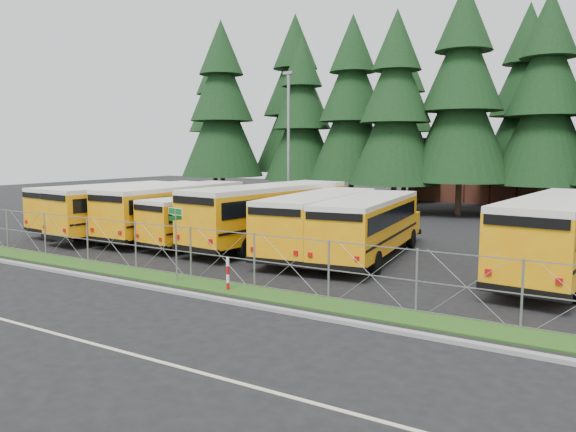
{
  "coord_description": "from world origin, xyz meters",
  "views": [
    {
      "loc": [
        13.38,
        -17.24,
        5.0
      ],
      "look_at": [
        0.35,
        4.0,
        1.99
      ],
      "focal_mm": 35.0,
      "sensor_mm": 36.0,
      "label": 1
    }
  ],
  "objects_px": {
    "street_sign": "(176,229)",
    "bus_0": "(113,207)",
    "bus_1": "(140,211)",
    "bus_4": "(274,216)",
    "bus_2": "(179,211)",
    "bus_6": "(370,228)",
    "bus_east": "(561,238)",
    "striped_bollard": "(228,274)",
    "light_standard": "(289,141)",
    "bus_3": "(218,219)",
    "bus_5": "(323,224)"
  },
  "relations": [
    {
      "from": "bus_1",
      "to": "bus_east",
      "type": "xyz_separation_m",
      "value": [
        21.65,
        1.02,
        0.11
      ]
    },
    {
      "from": "bus_3",
      "to": "bus_5",
      "type": "height_order",
      "value": "bus_5"
    },
    {
      "from": "bus_3",
      "to": "bus_east",
      "type": "xyz_separation_m",
      "value": [
        16.29,
        0.64,
        0.3
      ]
    },
    {
      "from": "bus_0",
      "to": "street_sign",
      "type": "relative_size",
      "value": 3.83
    },
    {
      "from": "striped_bollard",
      "to": "bus_6",
      "type": "bearing_deg",
      "value": 76.6
    },
    {
      "from": "bus_1",
      "to": "bus_6",
      "type": "distance_m",
      "value": 13.87
    },
    {
      "from": "bus_2",
      "to": "bus_3",
      "type": "xyz_separation_m",
      "value": [
        3.11,
        -0.42,
        -0.2
      ]
    },
    {
      "from": "street_sign",
      "to": "striped_bollard",
      "type": "height_order",
      "value": "street_sign"
    },
    {
      "from": "bus_2",
      "to": "light_standard",
      "type": "relative_size",
      "value": 1.12
    },
    {
      "from": "bus_1",
      "to": "bus_4",
      "type": "bearing_deg",
      "value": 15.56
    },
    {
      "from": "bus_4",
      "to": "light_standard",
      "type": "distance_m",
      "value": 10.95
    },
    {
      "from": "bus_5",
      "to": "light_standard",
      "type": "distance_m",
      "value": 13.13
    },
    {
      "from": "bus_4",
      "to": "striped_bollard",
      "type": "distance_m",
      "value": 9.34
    },
    {
      "from": "light_standard",
      "to": "bus_0",
      "type": "bearing_deg",
      "value": -125.46
    },
    {
      "from": "bus_2",
      "to": "street_sign",
      "type": "relative_size",
      "value": 4.03
    },
    {
      "from": "bus_2",
      "to": "bus_4",
      "type": "height_order",
      "value": "bus_4"
    },
    {
      "from": "bus_0",
      "to": "bus_3",
      "type": "xyz_separation_m",
      "value": [
        8.51,
        -0.41,
        -0.13
      ]
    },
    {
      "from": "bus_1",
      "to": "street_sign",
      "type": "xyz_separation_m",
      "value": [
        9.49,
        -7.28,
        0.56
      ]
    },
    {
      "from": "bus_1",
      "to": "bus_2",
      "type": "bearing_deg",
      "value": 26.8
    },
    {
      "from": "bus_2",
      "to": "light_standard",
      "type": "bearing_deg",
      "value": 81.19
    },
    {
      "from": "bus_2",
      "to": "bus_6",
      "type": "bearing_deg",
      "value": -0.78
    },
    {
      "from": "street_sign",
      "to": "bus_0",
      "type": "bearing_deg",
      "value": 147.44
    },
    {
      "from": "bus_2",
      "to": "bus_6",
      "type": "xyz_separation_m",
      "value": [
        11.6,
        -0.05,
        -0.07
      ]
    },
    {
      "from": "bus_east",
      "to": "street_sign",
      "type": "height_order",
      "value": "bus_east"
    },
    {
      "from": "light_standard",
      "to": "bus_2",
      "type": "bearing_deg",
      "value": -98.29
    },
    {
      "from": "bus_3",
      "to": "bus_4",
      "type": "height_order",
      "value": "bus_4"
    },
    {
      "from": "bus_0",
      "to": "bus_1",
      "type": "distance_m",
      "value": 3.25
    },
    {
      "from": "bus_3",
      "to": "light_standard",
      "type": "relative_size",
      "value": 0.97
    },
    {
      "from": "bus_6",
      "to": "striped_bollard",
      "type": "bearing_deg",
      "value": -110.6
    },
    {
      "from": "bus_4",
      "to": "bus_east",
      "type": "bearing_deg",
      "value": 4.95
    },
    {
      "from": "bus_2",
      "to": "bus_east",
      "type": "bearing_deg",
      "value": 0.12
    },
    {
      "from": "bus_east",
      "to": "light_standard",
      "type": "bearing_deg",
      "value": 157.87
    },
    {
      "from": "bus_6",
      "to": "bus_east",
      "type": "height_order",
      "value": "bus_east"
    },
    {
      "from": "bus_5",
      "to": "bus_6",
      "type": "distance_m",
      "value": 2.38
    },
    {
      "from": "bus_0",
      "to": "bus_4",
      "type": "relative_size",
      "value": 0.9
    },
    {
      "from": "bus_1",
      "to": "street_sign",
      "type": "relative_size",
      "value": 4.0
    },
    {
      "from": "street_sign",
      "to": "bus_4",
      "type": "bearing_deg",
      "value": 97.95
    },
    {
      "from": "bus_0",
      "to": "bus_5",
      "type": "bearing_deg",
      "value": 5.06
    },
    {
      "from": "light_standard",
      "to": "street_sign",
      "type": "bearing_deg",
      "value": -71.6
    },
    {
      "from": "bus_east",
      "to": "bus_2",
      "type": "bearing_deg",
      "value": -174.19
    },
    {
      "from": "bus_2",
      "to": "bus_3",
      "type": "bearing_deg",
      "value": -8.22
    },
    {
      "from": "bus_1",
      "to": "bus_4",
      "type": "xyz_separation_m",
      "value": [
        8.3,
        1.23,
        0.1
      ]
    },
    {
      "from": "bus_3",
      "to": "bus_4",
      "type": "xyz_separation_m",
      "value": [
        2.94,
        0.85,
        0.29
      ]
    },
    {
      "from": "bus_0",
      "to": "street_sign",
      "type": "bearing_deg",
      "value": -26.72
    },
    {
      "from": "bus_2",
      "to": "bus_0",
      "type": "bearing_deg",
      "value": 179.6
    },
    {
      "from": "bus_4",
      "to": "bus_6",
      "type": "xyz_separation_m",
      "value": [
        5.55,
        -0.48,
        -0.16
      ]
    },
    {
      "from": "bus_3",
      "to": "light_standard",
      "type": "distance_m",
      "value": 10.93
    },
    {
      "from": "bus_4",
      "to": "bus_east",
      "type": "height_order",
      "value": "bus_east"
    },
    {
      "from": "street_sign",
      "to": "light_standard",
      "type": "bearing_deg",
      "value": 108.4
    },
    {
      "from": "bus_2",
      "to": "street_sign",
      "type": "distance_m",
      "value": 10.86
    }
  ]
}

